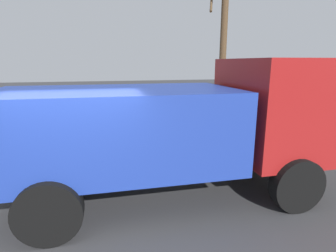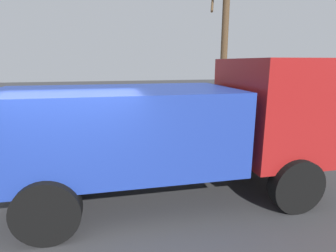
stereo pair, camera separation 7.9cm
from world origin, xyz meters
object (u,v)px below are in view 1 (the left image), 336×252
at_px(bare_tree, 223,57).
at_px(fire_hydrant, 86,131).
at_px(dump_truck_blue, 178,124).
at_px(loose_tire, 83,127).

bearing_deg(bare_tree, fire_hydrant, -177.08).
xyz_separation_m(dump_truck_blue, bare_tree, (3.01, 4.50, 1.52)).
bearing_deg(dump_truck_blue, loose_tire, 119.63).
relative_size(loose_tire, bare_tree, 0.18).
bearing_deg(dump_truck_blue, fire_hydrant, 117.60).
relative_size(fire_hydrant, loose_tire, 0.67).
bearing_deg(bare_tree, dump_truck_blue, -123.78).
bearing_deg(fire_hydrant, loose_tire, -124.60).
height_order(fire_hydrant, loose_tire, loose_tire).
height_order(fire_hydrant, dump_truck_blue, dump_truck_blue).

